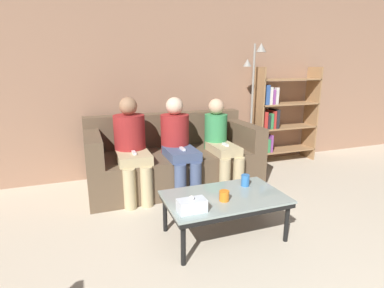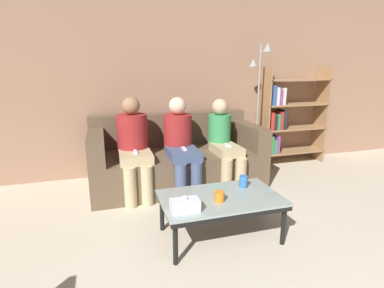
{
  "view_description": "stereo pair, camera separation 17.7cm",
  "coord_description": "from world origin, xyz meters",
  "px_view_note": "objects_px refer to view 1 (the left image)",
  "views": [
    {
      "loc": [
        -1.03,
        0.04,
        1.46
      ],
      "look_at": [
        0.0,
        2.83,
        0.69
      ],
      "focal_mm": 28.0,
      "sensor_mm": 36.0,
      "label": 1
    },
    {
      "loc": [
        -0.86,
        -0.01,
        1.46
      ],
      "look_at": [
        0.0,
        2.83,
        0.69
      ],
      "focal_mm": 28.0,
      "sensor_mm": 36.0,
      "label": 2
    }
  ],
  "objects_px": {
    "seated_person_mid_right": "(220,141)",
    "tissue_box": "(192,205)",
    "standing_lamp": "(253,94)",
    "seated_person_left_end": "(131,144)",
    "cup_near_right": "(245,180)",
    "seated_person_mid_left": "(178,142)",
    "cup_near_left": "(224,196)",
    "couch": "(173,159)",
    "bookshelf": "(278,117)",
    "coffee_table": "(225,200)"
  },
  "relations": [
    {
      "from": "seated_person_mid_right",
      "to": "tissue_box",
      "type": "bearing_deg",
      "value": -123.48
    },
    {
      "from": "standing_lamp",
      "to": "seated_person_left_end",
      "type": "relative_size",
      "value": 1.56
    },
    {
      "from": "cup_near_right",
      "to": "seated_person_mid_left",
      "type": "relative_size",
      "value": 0.1
    },
    {
      "from": "standing_lamp",
      "to": "cup_near_right",
      "type": "bearing_deg",
      "value": -122.8
    },
    {
      "from": "cup_near_left",
      "to": "couch",
      "type": "bearing_deg",
      "value": 90.6
    },
    {
      "from": "bookshelf",
      "to": "seated_person_mid_right",
      "type": "xyz_separation_m",
      "value": [
        -1.24,
        -0.57,
        -0.15
      ]
    },
    {
      "from": "couch",
      "to": "seated_person_left_end",
      "type": "bearing_deg",
      "value": -159.26
    },
    {
      "from": "bookshelf",
      "to": "standing_lamp",
      "type": "height_order",
      "value": "standing_lamp"
    },
    {
      "from": "cup_near_left",
      "to": "seated_person_mid_right",
      "type": "xyz_separation_m",
      "value": [
        0.53,
        1.19,
        0.15
      ]
    },
    {
      "from": "standing_lamp",
      "to": "cup_near_left",
      "type": "bearing_deg",
      "value": -127.14
    },
    {
      "from": "coffee_table",
      "to": "seated_person_left_end",
      "type": "distance_m",
      "value": 1.33
    },
    {
      "from": "cup_near_left",
      "to": "seated_person_mid_left",
      "type": "height_order",
      "value": "seated_person_mid_left"
    },
    {
      "from": "cup_near_left",
      "to": "tissue_box",
      "type": "xyz_separation_m",
      "value": [
        -0.32,
        -0.09,
        0.01
      ]
    },
    {
      "from": "cup_near_right",
      "to": "standing_lamp",
      "type": "distance_m",
      "value": 1.78
    },
    {
      "from": "seated_person_left_end",
      "to": "bookshelf",
      "type": "bearing_deg",
      "value": 12.76
    },
    {
      "from": "tissue_box",
      "to": "bookshelf",
      "type": "bearing_deg",
      "value": 41.62
    },
    {
      "from": "standing_lamp",
      "to": "seated_person_left_end",
      "type": "bearing_deg",
      "value": -167.86
    },
    {
      "from": "bookshelf",
      "to": "tissue_box",
      "type": "bearing_deg",
      "value": -138.38
    },
    {
      "from": "tissue_box",
      "to": "bookshelf",
      "type": "height_order",
      "value": "bookshelf"
    },
    {
      "from": "bookshelf",
      "to": "coffee_table",
      "type": "bearing_deg",
      "value": -135.67
    },
    {
      "from": "standing_lamp",
      "to": "seated_person_left_end",
      "type": "distance_m",
      "value": 1.88
    },
    {
      "from": "cup_near_left",
      "to": "cup_near_right",
      "type": "bearing_deg",
      "value": 34.31
    },
    {
      "from": "couch",
      "to": "cup_near_left",
      "type": "height_order",
      "value": "couch"
    },
    {
      "from": "bookshelf",
      "to": "seated_person_mid_left",
      "type": "xyz_separation_m",
      "value": [
        -1.78,
        -0.55,
        -0.12
      ]
    },
    {
      "from": "tissue_box",
      "to": "standing_lamp",
      "type": "xyz_separation_m",
      "value": [
        1.55,
        1.71,
        0.66
      ]
    },
    {
      "from": "tissue_box",
      "to": "seated_person_mid_left",
      "type": "distance_m",
      "value": 1.35
    },
    {
      "from": "tissue_box",
      "to": "bookshelf",
      "type": "xyz_separation_m",
      "value": [
        2.08,
        1.85,
        0.29
      ]
    },
    {
      "from": "couch",
      "to": "standing_lamp",
      "type": "bearing_deg",
      "value": 8.17
    },
    {
      "from": "cup_near_left",
      "to": "seated_person_left_end",
      "type": "bearing_deg",
      "value": 114.3
    },
    {
      "from": "tissue_box",
      "to": "seated_person_left_end",
      "type": "bearing_deg",
      "value": 100.2
    },
    {
      "from": "standing_lamp",
      "to": "seated_person_mid_right",
      "type": "relative_size",
      "value": 1.64
    },
    {
      "from": "seated_person_mid_left",
      "to": "bookshelf",
      "type": "bearing_deg",
      "value": 17.05
    },
    {
      "from": "coffee_table",
      "to": "seated_person_left_end",
      "type": "height_order",
      "value": "seated_person_left_end"
    },
    {
      "from": "bookshelf",
      "to": "seated_person_mid_right",
      "type": "distance_m",
      "value": 1.37
    },
    {
      "from": "couch",
      "to": "bookshelf",
      "type": "height_order",
      "value": "bookshelf"
    },
    {
      "from": "couch",
      "to": "seated_person_mid_right",
      "type": "relative_size",
      "value": 1.93
    },
    {
      "from": "tissue_box",
      "to": "cup_near_left",
      "type": "bearing_deg",
      "value": 15.69
    },
    {
      "from": "seated_person_mid_right",
      "to": "cup_near_right",
      "type": "bearing_deg",
      "value": -101.73
    },
    {
      "from": "cup_near_right",
      "to": "seated_person_mid_right",
      "type": "relative_size",
      "value": 0.1
    },
    {
      "from": "coffee_table",
      "to": "cup_near_right",
      "type": "xyz_separation_m",
      "value": [
        0.28,
        0.14,
        0.09
      ]
    },
    {
      "from": "cup_near_right",
      "to": "tissue_box",
      "type": "bearing_deg",
      "value": -154.18
    },
    {
      "from": "cup_near_right",
      "to": "bookshelf",
      "type": "bearing_deg",
      "value": 46.94
    },
    {
      "from": "coffee_table",
      "to": "cup_near_left",
      "type": "distance_m",
      "value": 0.13
    },
    {
      "from": "couch",
      "to": "cup_near_right",
      "type": "relative_size",
      "value": 19.4
    },
    {
      "from": "cup_near_right",
      "to": "seated_person_left_end",
      "type": "bearing_deg",
      "value": 131.14
    },
    {
      "from": "couch",
      "to": "seated_person_left_end",
      "type": "distance_m",
      "value": 0.65
    },
    {
      "from": "couch",
      "to": "seated_person_mid_right",
      "type": "xyz_separation_m",
      "value": [
        0.54,
        -0.25,
        0.25
      ]
    },
    {
      "from": "cup_near_right",
      "to": "seated_person_mid_right",
      "type": "distance_m",
      "value": 1.0
    },
    {
      "from": "couch",
      "to": "seated_person_mid_right",
      "type": "distance_m",
      "value": 0.65
    },
    {
      "from": "cup_near_left",
      "to": "coffee_table",
      "type": "bearing_deg",
      "value": 60.87
    }
  ]
}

